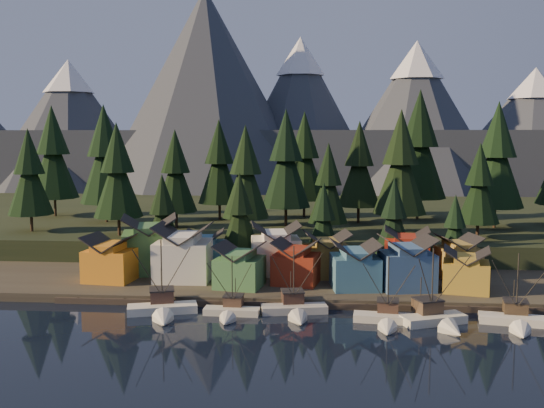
# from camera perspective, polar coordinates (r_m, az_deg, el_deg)

# --- Properties ---
(ground) EXTENTS (500.00, 500.00, 0.00)m
(ground) POSITION_cam_1_polar(r_m,az_deg,el_deg) (86.11, 1.53, -12.57)
(ground) COLOR black
(ground) RESTS_ON ground
(shore_strip) EXTENTS (400.00, 50.00, 1.50)m
(shore_strip) POSITION_cam_1_polar(r_m,az_deg,el_deg) (124.39, 2.50, -6.20)
(shore_strip) COLOR #322D25
(shore_strip) RESTS_ON ground
(hillside) EXTENTS (420.00, 100.00, 6.00)m
(hillside) POSITION_cam_1_polar(r_m,az_deg,el_deg) (173.15, 3.10, -1.82)
(hillside) COLOR black
(hillside) RESTS_ON ground
(dock) EXTENTS (80.00, 4.00, 1.00)m
(dock) POSITION_cam_1_polar(r_m,az_deg,el_deg) (101.69, 2.02, -9.26)
(dock) COLOR #433930
(dock) RESTS_ON ground
(mountain_ridge) EXTENTS (560.00, 190.00, 90.00)m
(mountain_ridge) POSITION_cam_1_polar(r_m,az_deg,el_deg) (294.97, 2.92, 6.13)
(mountain_ridge) COLOR #444A58
(mountain_ridge) RESTS_ON ground
(boat_1) EXTENTS (11.70, 12.23, 12.94)m
(boat_1) POSITION_cam_1_polar(r_m,az_deg,el_deg) (97.55, -10.28, -8.86)
(boat_1) COLOR white
(boat_1) RESTS_ON ground
(boat_2) EXTENTS (9.04, 9.80, 10.26)m
(boat_2) POSITION_cam_1_polar(r_m,az_deg,el_deg) (95.71, -3.93, -9.39)
(boat_2) COLOR beige
(boat_2) RESTS_ON ground
(boat_3) EXTENTS (11.09, 11.75, 11.84)m
(boat_3) POSITION_cam_1_polar(r_m,az_deg,el_deg) (96.22, 2.20, -9.14)
(boat_3) COLOR beige
(boat_3) RESTS_ON ground
(boat_4) EXTENTS (10.73, 11.49, 11.07)m
(boat_4) POSITION_cam_1_polar(r_m,az_deg,el_deg) (93.30, 10.84, -9.88)
(boat_4) COLOR beige
(boat_4) RESTS_ON ground
(boat_5) EXTENTS (10.53, 11.17, 12.70)m
(boat_5) POSITION_cam_1_polar(r_m,az_deg,el_deg) (94.06, 15.36, -9.53)
(boat_5) COLOR beige
(boat_5) RESTS_ON ground
(boat_6) EXTENTS (11.43, 12.11, 11.83)m
(boat_6) POSITION_cam_1_polar(r_m,az_deg,el_deg) (97.60, 22.15, -9.42)
(boat_6) COLOR white
(boat_6) RESTS_ON ground
(house_front_0) EXTENTS (9.29, 8.89, 8.43)m
(house_front_0) POSITION_cam_1_polar(r_m,az_deg,el_deg) (115.14, -14.95, -4.82)
(house_front_0) COLOR orange
(house_front_0) RESTS_ON shore_strip
(house_front_1) EXTENTS (10.10, 9.71, 10.30)m
(house_front_1) POSITION_cam_1_polar(r_m,az_deg,el_deg) (112.89, -8.35, -4.39)
(house_front_1) COLOR white
(house_front_1) RESTS_ON shore_strip
(house_front_2) EXTENTS (9.04, 9.09, 7.65)m
(house_front_2) POSITION_cam_1_polar(r_m,az_deg,el_deg) (107.07, -3.07, -5.69)
(house_front_2) COLOR #447E46
(house_front_2) RESTS_ON shore_strip
(house_front_3) EXTENTS (9.04, 8.75, 7.87)m
(house_front_3) POSITION_cam_1_polar(r_m,az_deg,el_deg) (109.15, 2.27, -5.38)
(house_front_3) COLOR maroon
(house_front_3) RESTS_ON shore_strip
(house_front_4) EXTENTS (8.96, 9.51, 8.16)m
(house_front_4) POSITION_cam_1_polar(r_m,az_deg,el_deg) (107.01, 7.82, -5.60)
(house_front_4) COLOR teal
(house_front_4) RESTS_ON shore_strip
(house_front_5) EXTENTS (9.88, 9.23, 9.16)m
(house_front_5) POSITION_cam_1_polar(r_m,az_deg,el_deg) (107.82, 12.58, -5.32)
(house_front_5) COLOR #3B5D8C
(house_front_5) RESTS_ON shore_strip
(house_front_6) EXTENTS (8.84, 8.53, 7.49)m
(house_front_6) POSITION_cam_1_polar(r_m,az_deg,el_deg) (109.06, 17.80, -5.81)
(house_front_6) COLOR #B5912E
(house_front_6) RESTS_ON shore_strip
(house_back_0) EXTENTS (12.26, 11.97, 11.06)m
(house_back_0) POSITION_cam_1_polar(r_m,az_deg,el_deg) (120.02, -11.44, -3.60)
(house_back_0) COLOR #3F713D
(house_back_0) RESTS_ON shore_strip
(house_back_1) EXTENTS (7.99, 8.07, 8.18)m
(house_back_1) POSITION_cam_1_polar(r_m,az_deg,el_deg) (118.94, -6.33, -4.35)
(house_back_1) COLOR teal
(house_back_1) RESTS_ON shore_strip
(house_back_2) EXTENTS (10.37, 9.75, 9.73)m
(house_back_2) POSITION_cam_1_polar(r_m,az_deg,el_deg) (117.04, 0.36, -4.08)
(house_back_2) COLOR white
(house_back_2) RESTS_ON shore_strip
(house_back_3) EXTENTS (9.42, 8.66, 8.51)m
(house_back_3) POSITION_cam_1_polar(r_m,az_deg,el_deg) (114.98, 5.19, -4.62)
(house_back_3) COLOR olive
(house_back_3) RESTS_ON shore_strip
(house_back_4) EXTENTS (9.09, 8.80, 9.01)m
(house_back_4) POSITION_cam_1_polar(r_m,az_deg,el_deg) (118.49, 12.54, -4.29)
(house_back_4) COLOR maroon
(house_back_4) RESTS_ON shore_strip
(house_back_5) EXTENTS (8.44, 8.51, 8.01)m
(house_back_5) POSITION_cam_1_polar(r_m,az_deg,el_deg) (118.59, 17.11, -4.67)
(house_back_5) COLOR #A28339
(house_back_5) RESTS_ON shore_strip
(tree_hill_0) EXTENTS (10.17, 10.17, 23.69)m
(tree_hill_0) POSITION_cam_1_polar(r_m,az_deg,el_deg) (149.07, -21.86, 2.53)
(tree_hill_0) COLOR #332319
(tree_hill_0) RESTS_ON hillside
(tree_hill_1) EXTENTS (12.80, 12.80, 29.82)m
(tree_hill_1) POSITION_cam_1_polar(r_m,az_deg,el_deg) (158.89, -15.46, 4.19)
(tree_hill_1) COLOR #332319
(tree_hill_1) RESTS_ON hillside
(tree_hill_2) EXTENTS (10.71, 10.71, 24.95)m
(tree_hill_2) POSITION_cam_1_polar(r_m,az_deg,el_deg) (136.86, -14.33, 2.76)
(tree_hill_2) COLOR #332319
(tree_hill_2) RESTS_ON hillside
(tree_hill_3) EXTENTS (10.09, 10.09, 23.52)m
(tree_hill_3) POSITION_cam_1_polar(r_m,az_deg,el_deg) (145.63, -9.07, 2.79)
(tree_hill_3) COLOR #332319
(tree_hill_3) RESTS_ON hillside
(tree_hill_4) EXTENTS (11.24, 11.24, 26.19)m
(tree_hill_4) POSITION_cam_1_polar(r_m,az_deg,el_deg) (158.62, -4.99, 3.68)
(tree_hill_4) COLOR #332319
(tree_hill_4) RESTS_ON hillside
(tree_hill_5) EXTENTS (10.45, 10.45, 24.35)m
(tree_hill_5) POSITION_cam_1_polar(r_m,az_deg,el_deg) (132.54, -2.50, 2.70)
(tree_hill_5) COLOR #332319
(tree_hill_5) RESTS_ON hillside
(tree_hill_6) EXTENTS (12.20, 12.20, 28.42)m
(tree_hill_6) POSITION_cam_1_polar(r_m,az_deg,el_deg) (146.63, 1.33, 3.95)
(tree_hill_6) COLOR #332319
(tree_hill_6) RESTS_ON hillside
(tree_hill_7) EXTENTS (8.82, 8.82, 20.55)m
(tree_hill_7) POSITION_cam_1_polar(r_m,az_deg,el_deg) (129.73, 5.32, 1.67)
(tree_hill_7) COLOR #332319
(tree_hill_7) RESTS_ON hillside
(tree_hill_8) EXTENTS (11.04, 11.04, 25.72)m
(tree_hill_8) POSITION_cam_1_polar(r_m,az_deg,el_deg) (153.78, 8.20, 3.45)
(tree_hill_8) COLOR #332319
(tree_hill_8) RESTS_ON hillside
(tree_hill_9) EXTENTS (11.97, 11.97, 27.88)m
(tree_hill_9) POSITION_cam_1_polar(r_m,az_deg,el_deg) (137.59, 11.99, 3.51)
(tree_hill_9) COLOR #332319
(tree_hill_9) RESTS_ON hillside
(tree_hill_10) EXTENTS (14.56, 14.56, 33.92)m
(tree_hill_10) POSITION_cam_1_polar(r_m,az_deg,el_deg) (163.34, 13.68, 5.09)
(tree_hill_10) COLOR #332319
(tree_hill_10) RESTS_ON hillside
(tree_hill_11) EXTENTS (8.82, 8.82, 20.55)m
(tree_hill_11) POSITION_cam_1_polar(r_m,az_deg,el_deg) (135.98, 18.92, 1.57)
(tree_hill_11) COLOR #332319
(tree_hill_11) RESTS_ON hillside
(tree_hill_12) EXTENTS (12.91, 12.91, 30.07)m
(tree_hill_12) POSITION_cam_1_polar(r_m,az_deg,el_deg) (153.18, 20.42, 3.99)
(tree_hill_12) COLOR #332319
(tree_hill_12) RESTS_ON hillside
(tree_hill_15) EXTENTS (12.20, 12.20, 28.41)m
(tree_hill_15) POSITION_cam_1_polar(r_m,az_deg,el_deg) (163.44, 3.07, 4.21)
(tree_hill_15) COLOR #332319
(tree_hill_15) RESTS_ON hillside
(tree_hill_16) EXTENTS (12.93, 12.93, 30.13)m
(tree_hill_16) POSITION_cam_1_polar(r_m,az_deg,el_deg) (174.94, -19.90, 4.29)
(tree_hill_16) COLOR #332319
(tree_hill_16) RESTS_ON hillside
(tree_shore_0) EXTENTS (8.04, 8.04, 18.73)m
(tree_shore_0) POSITION_cam_1_polar(r_m,az_deg,el_deg) (126.53, -10.25, -1.03)
(tree_shore_0) COLOR #332319
(tree_shore_0) RESTS_ON shore_strip
(tree_shore_1) EXTENTS (8.18, 8.18, 19.06)m
(tree_shore_1) POSITION_cam_1_polar(r_m,az_deg,el_deg) (123.41, -3.05, -1.04)
(tree_shore_1) COLOR #332319
(tree_shore_1) RESTS_ON shore_strip
(tree_shore_2) EXTENTS (7.40, 7.40, 17.24)m
(tree_shore_2) POSITION_cam_1_polar(r_m,az_deg,el_deg) (122.48, 4.87, -1.58)
(tree_shore_2) COLOR #332319
(tree_shore_2) RESTS_ON shore_strip
(tree_shore_3) EXTENTS (7.82, 7.82, 18.21)m
(tree_shore_3) POSITION_cam_1_polar(r_m,az_deg,el_deg) (123.30, 11.39, -1.39)
(tree_shore_3) COLOR #332319
(tree_shore_3) RESTS_ON shore_strip
(tree_shore_4) EXTENTS (6.43, 6.43, 14.99)m
(tree_shore_4) POSITION_cam_1_polar(r_m,az_deg,el_deg) (125.55, 16.82, -2.21)
(tree_shore_4) COLOR #332319
(tree_shore_4) RESTS_ON shore_strip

